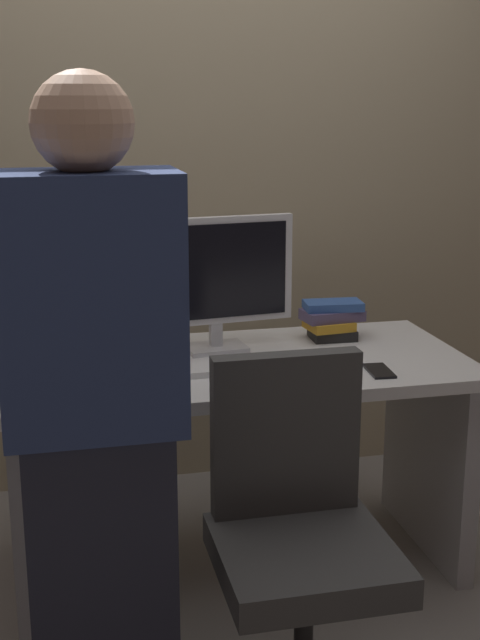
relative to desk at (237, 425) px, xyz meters
The scene contains 12 objects.
ground_plane 0.52m from the desk, ahead, with size 9.00×9.00×0.00m, color gray.
wall_back 1.28m from the desk, 90.00° to the left, with size 6.40×0.10×3.00m, color tan.
desk is the anchor object (origin of this frame).
office_chair 0.73m from the desk, 89.90° to the right, with size 0.52×0.52×0.94m.
person_at_desk 0.97m from the desk, 123.31° to the right, with size 0.40×0.24×1.64m.
monitor 0.50m from the desk, 107.92° to the left, with size 0.54×0.16×0.46m.
keyboard 0.25m from the desk, 101.46° to the right, with size 0.43×0.13×0.02m, color white.
mouse 0.37m from the desk, 15.43° to the right, with size 0.06×0.10×0.03m, color white.
cup_near_keyboard 0.55m from the desk, 168.18° to the right, with size 0.07×0.07×0.09m, color white.
cup_by_monitor 0.50m from the desk, 164.20° to the left, with size 0.08×0.08×0.09m, color #D84C3F.
book_stack 0.52m from the desk, 25.51° to the left, with size 0.22×0.16×0.13m.
cell_phone 0.52m from the desk, 28.25° to the right, with size 0.07×0.14×0.01m, color black.
Camera 1 is at (-0.60, -2.63, 1.58)m, focal length 48.36 mm.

